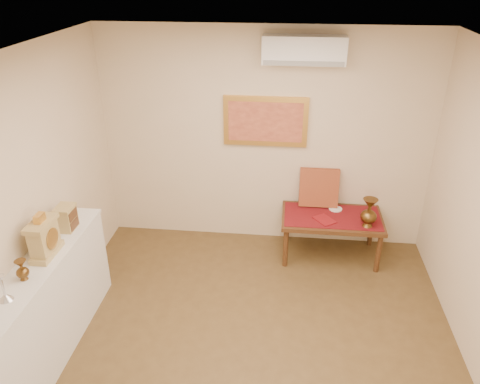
# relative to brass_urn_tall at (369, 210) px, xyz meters

# --- Properties ---
(floor) EXTENTS (4.50, 4.50, 0.00)m
(floor) POSITION_rel_brass_urn_tall_xyz_m (-1.24, -1.69, -0.77)
(floor) COLOR brown
(floor) RESTS_ON ground
(ceiling) EXTENTS (4.50, 4.50, 0.00)m
(ceiling) POSITION_rel_brass_urn_tall_xyz_m (-1.24, -1.69, 1.93)
(ceiling) COLOR silver
(ceiling) RESTS_ON ground
(wall_back) EXTENTS (4.00, 0.02, 2.70)m
(wall_back) POSITION_rel_brass_urn_tall_xyz_m (-1.24, 0.56, 0.58)
(wall_back) COLOR beige
(wall_back) RESTS_ON ground
(wall_left) EXTENTS (0.02, 4.50, 2.70)m
(wall_left) POSITION_rel_brass_urn_tall_xyz_m (-3.24, -1.69, 0.58)
(wall_left) COLOR beige
(wall_left) RESTS_ON ground
(candlestick) EXTENTS (0.11, 0.11, 0.23)m
(candlestick) POSITION_rel_brass_urn_tall_xyz_m (-3.06, -2.16, 0.32)
(candlestick) COLOR silver
(candlestick) RESTS_ON display_ledge
(brass_urn_small) EXTENTS (0.10, 0.10, 0.23)m
(brass_urn_small) POSITION_rel_brass_urn_tall_xyz_m (-3.06, -1.90, 0.33)
(brass_urn_small) COLOR brown
(brass_urn_small) RESTS_ON display_ledge
(table_cloth) EXTENTS (1.14, 0.59, 0.01)m
(table_cloth) POSITION_rel_brass_urn_tall_xyz_m (-0.39, 0.19, -0.22)
(table_cloth) COLOR maroon
(table_cloth) RESTS_ON low_table
(brass_urn_tall) EXTENTS (0.19, 0.19, 0.42)m
(brass_urn_tall) POSITION_rel_brass_urn_tall_xyz_m (0.00, 0.00, 0.00)
(brass_urn_tall) COLOR brown
(brass_urn_tall) RESTS_ON table_cloth
(plate) EXTENTS (0.16, 0.16, 0.01)m
(plate) POSITION_rel_brass_urn_tall_xyz_m (-0.34, 0.36, -0.21)
(plate) COLOR silver
(plate) RESTS_ON table_cloth
(menu) EXTENTS (0.29, 0.31, 0.01)m
(menu) POSITION_rel_brass_urn_tall_xyz_m (-0.48, 0.07, -0.21)
(menu) COLOR maroon
(menu) RESTS_ON table_cloth
(cushion) EXTENTS (0.48, 0.20, 0.49)m
(cushion) POSITION_rel_brass_urn_tall_xyz_m (-0.55, 0.46, 0.03)
(cushion) COLOR maroon
(cushion) RESTS_ON table_cloth
(display_ledge) EXTENTS (0.37, 2.02, 0.98)m
(display_ledge) POSITION_rel_brass_urn_tall_xyz_m (-3.06, -1.69, -0.28)
(display_ledge) COLOR silver
(display_ledge) RESTS_ON floor
(mantel_clock) EXTENTS (0.17, 0.36, 0.41)m
(mantel_clock) POSITION_rel_brass_urn_tall_xyz_m (-3.04, -1.54, 0.38)
(mantel_clock) COLOR tan
(mantel_clock) RESTS_ON display_ledge
(wooden_chest) EXTENTS (0.16, 0.21, 0.24)m
(wooden_chest) POSITION_rel_brass_urn_tall_xyz_m (-3.05, -1.10, 0.33)
(wooden_chest) COLOR tan
(wooden_chest) RESTS_ON display_ledge
(low_table) EXTENTS (1.20, 0.70, 0.55)m
(low_table) POSITION_rel_brass_urn_tall_xyz_m (-0.39, 0.19, -0.29)
(low_table) COLOR #4F2D17
(low_table) RESTS_ON floor
(painting) EXTENTS (1.00, 0.06, 0.60)m
(painting) POSITION_rel_brass_urn_tall_xyz_m (-1.24, 0.53, 0.83)
(painting) COLOR gold
(painting) RESTS_ON wall_back
(ac_unit) EXTENTS (0.90, 0.25, 0.30)m
(ac_unit) POSITION_rel_brass_urn_tall_xyz_m (-0.84, 0.43, 1.68)
(ac_unit) COLOR white
(ac_unit) RESTS_ON wall_back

